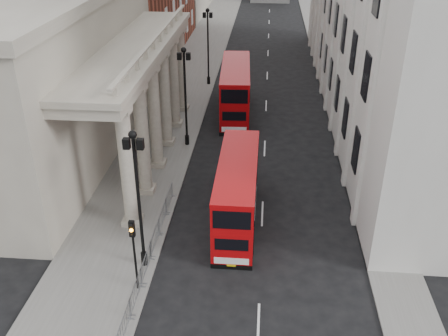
% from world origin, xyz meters
% --- Properties ---
extents(ground, '(260.00, 260.00, 0.00)m').
position_xyz_m(ground, '(0.00, 0.00, 0.00)').
color(ground, black).
rests_on(ground, ground).
extents(sidewalk_west, '(6.00, 140.00, 0.12)m').
position_xyz_m(sidewalk_west, '(-3.00, 30.00, 0.06)').
color(sidewalk_west, slate).
rests_on(sidewalk_west, ground).
extents(sidewalk_east, '(3.00, 140.00, 0.12)m').
position_xyz_m(sidewalk_east, '(13.50, 30.00, 0.06)').
color(sidewalk_east, slate).
rests_on(sidewalk_east, ground).
extents(kerb, '(0.20, 140.00, 0.14)m').
position_xyz_m(kerb, '(-0.05, 30.00, 0.07)').
color(kerb, slate).
rests_on(kerb, ground).
extents(portico_building, '(9.00, 28.00, 12.00)m').
position_xyz_m(portico_building, '(-10.50, 18.00, 6.00)').
color(portico_building, gray).
rests_on(portico_building, ground).
extents(lamp_post_south, '(1.05, 0.44, 8.32)m').
position_xyz_m(lamp_post_south, '(-0.60, 4.00, 4.91)').
color(lamp_post_south, black).
rests_on(lamp_post_south, sidewalk_west).
extents(lamp_post_mid, '(1.05, 0.44, 8.32)m').
position_xyz_m(lamp_post_mid, '(-0.60, 20.00, 4.91)').
color(lamp_post_mid, black).
rests_on(lamp_post_mid, sidewalk_west).
extents(lamp_post_north, '(1.05, 0.44, 8.32)m').
position_xyz_m(lamp_post_north, '(-0.60, 36.00, 4.91)').
color(lamp_post_north, black).
rests_on(lamp_post_north, sidewalk_west).
extents(traffic_light, '(0.28, 0.33, 4.30)m').
position_xyz_m(traffic_light, '(-0.50, 1.98, 3.11)').
color(traffic_light, black).
rests_on(traffic_light, sidewalk_west).
extents(crowd_barriers, '(0.50, 18.75, 1.10)m').
position_xyz_m(crowd_barriers, '(-0.35, 2.23, 0.67)').
color(crowd_barriers, gray).
rests_on(crowd_barriers, sidewalk_west).
extents(bus_near, '(2.42, 9.90, 4.27)m').
position_xyz_m(bus_near, '(4.36, 9.00, 2.23)').
color(bus_near, '#AD070A').
rests_on(bus_near, ground).
extents(bus_far, '(3.18, 11.11, 4.74)m').
position_xyz_m(bus_far, '(2.99, 27.63, 2.48)').
color(bus_far, '#A0070A').
rests_on(bus_far, ground).
extents(pedestrian_a, '(0.66, 0.60, 1.53)m').
position_xyz_m(pedestrian_a, '(-3.80, 15.37, 0.88)').
color(pedestrian_a, black).
rests_on(pedestrian_a, sidewalk_west).
extents(pedestrian_b, '(0.93, 0.83, 1.58)m').
position_xyz_m(pedestrian_b, '(-3.29, 15.91, 0.91)').
color(pedestrian_b, '#2A2622').
rests_on(pedestrian_b, sidewalk_west).
extents(pedestrian_c, '(1.00, 0.91, 1.72)m').
position_xyz_m(pedestrian_c, '(-2.80, 20.15, 0.98)').
color(pedestrian_c, black).
rests_on(pedestrian_c, sidewalk_west).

